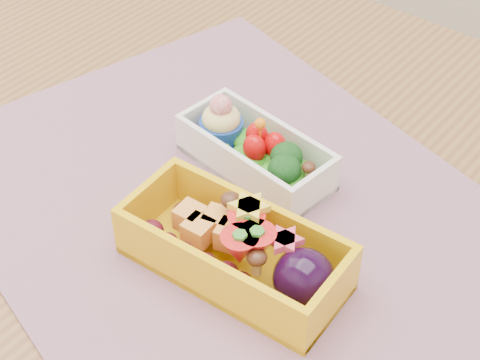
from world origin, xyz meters
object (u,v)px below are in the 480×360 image
Objects in this scene: bento_white at (255,151)px; bento_yellow at (238,250)px; table at (274,287)px; placemat at (230,210)px.

bento_white is 0.14m from bento_yellow.
table is 0.14m from bento_white.
bento_white is at bearing 146.04° from table.
placemat is 0.08m from bento_yellow.
placemat is 0.07m from bento_white.
placemat is 3.40× the size of bento_white.
bento_yellow is at bearing -78.60° from table.
placemat is 2.80× the size of bento_yellow.
placemat reaches higher than table.
bento_white is at bearing 118.32° from bento_yellow.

